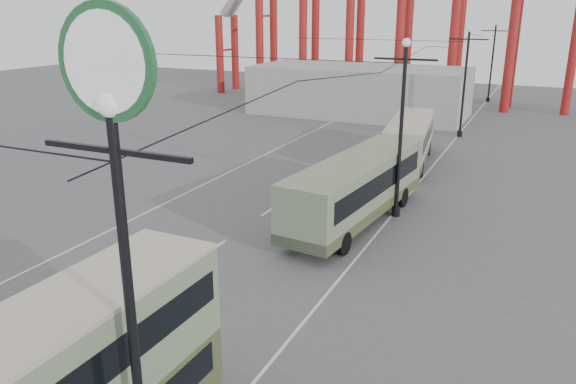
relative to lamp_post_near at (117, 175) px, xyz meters
The scene contains 10 objects.
ground 10.11m from the lamp_post_near, 151.82° to the left, with size 160.00×160.00×0.00m, color #535356.
road_markings 24.87m from the lamp_post_near, 105.88° to the left, with size 12.52×120.00×0.01m.
lamp_post_near is the anchor object (origin of this frame).
lamp_post_mid 21.24m from the lamp_post_near, 90.00° to the left, with size 3.20×0.44×9.32m.
lamp_post_far 43.12m from the lamp_post_near, 90.00° to the left, with size 3.20×0.44×9.32m.
lamp_post_distant 65.08m from the lamp_post_near, 90.00° to the left, with size 3.20×0.44×9.32m.
fairground_shed 51.61m from the lamp_post_near, 103.06° to the left, with size 22.00×10.00×5.00m, color gray.
single_decker_green 20.17m from the lamp_post_near, 95.03° to the left, with size 4.04×12.33×3.42m.
single_decker_cream 32.75m from the lamp_post_near, 93.51° to the left, with size 3.88×10.60×3.22m.
pedestrian 12.55m from the lamp_post_near, 121.70° to the left, with size 0.66×0.43×1.81m, color black.
Camera 1 is at (12.31, -10.32, 10.63)m, focal length 35.00 mm.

